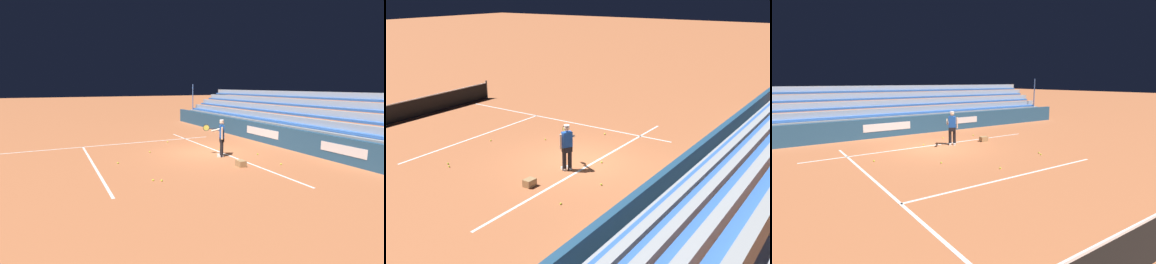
{
  "view_description": "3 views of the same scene",
  "coord_description": "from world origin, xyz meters",
  "views": [
    {
      "loc": [
        -12.58,
        7.04,
        3.26
      ],
      "look_at": [
        0.5,
        0.75,
        1.01
      ],
      "focal_mm": 28.0,
      "sensor_mm": 36.0,
      "label": 1
    },
    {
      "loc": [
        -13.26,
        -8.97,
        6.32
      ],
      "look_at": [
        0.4,
        0.35,
        1.02
      ],
      "focal_mm": 42.0,
      "sensor_mm": 36.0,
      "label": 2
    },
    {
      "loc": [
        6.9,
        12.66,
        3.23
      ],
      "look_at": [
        -0.93,
        1.02,
        0.82
      ],
      "focal_mm": 28.0,
      "sensor_mm": 36.0,
      "label": 3
    }
  ],
  "objects": [
    {
      "name": "tennis_ball_on_baseline",
      "position": [
        -1.4,
        -1.82,
        0.03
      ],
      "size": [
        0.07,
        0.07,
        0.07
      ],
      "primitive_type": "sphere",
      "color": "#CCE533",
      "rests_on": "ground"
    },
    {
      "name": "tennis_ball_far_right",
      "position": [
        -0.18,
        4.54,
        0.03
      ],
      "size": [
        0.07,
        0.07,
        0.07
      ],
      "primitive_type": "sphere",
      "color": "#CCE533",
      "rests_on": "ground"
    },
    {
      "name": "ball_box_cardboard",
      "position": [
        -2.8,
        0.13,
        0.13
      ],
      "size": [
        0.41,
        0.32,
        0.26
      ],
      "primitive_type": "cube",
      "rotation": [
        0.0,
        0.0,
        -0.05
      ],
      "color": "#A87F51",
      "rests_on": "ground"
    },
    {
      "name": "court_service_line_white",
      "position": [
        0.0,
        5.5,
        0.0
      ],
      "size": [
        8.22,
        0.1,
        0.01
      ],
      "primitive_type": "cube",
      "color": "white",
      "rests_on": "ground"
    },
    {
      "name": "tennis_ball_toward_net",
      "position": [
        0.34,
        -0.78,
        0.03
      ],
      "size": [
        0.07,
        0.07,
        0.07
      ],
      "primitive_type": "sphere",
      "color": "#CCE533",
      "rests_on": "ground"
    },
    {
      "name": "bleacher_stand",
      "position": [
        0.0,
        -6.33,
        0.76
      ],
      "size": [
        24.45,
        3.2,
        3.4
      ],
      "color": "#9EA3A8",
      "rests_on": "ground"
    },
    {
      "name": "tennis_player",
      "position": [
        -0.93,
        -0.06,
        0.89
      ],
      "size": [
        0.91,
        0.87,
        1.71
      ],
      "color": "black",
      "rests_on": "ground"
    },
    {
      "name": "back_wall_sponsor_board",
      "position": [
        -0.0,
        -4.1,
        0.55
      ],
      "size": [
        25.73,
        0.25,
        1.1
      ],
      "color": "navy",
      "rests_on": "ground"
    },
    {
      "name": "tennis_ball_stray_back",
      "position": [
        1.27,
        2.68,
        0.03
      ],
      "size": [
        0.07,
        0.07,
        0.07
      ],
      "primitive_type": "sphere",
      "color": "#CCE533",
      "rests_on": "ground"
    },
    {
      "name": "ground_plane",
      "position": [
        0.0,
        0.0,
        0.0
      ],
      "size": [
        160.0,
        160.0,
        0.0
      ],
      "primitive_type": "plane",
      "color": "#B7663D"
    },
    {
      "name": "tennis_ball_near_player",
      "position": [
        -3.04,
        3.94,
        0.03
      ],
      "size": [
        0.07,
        0.07,
        0.07
      ],
      "primitive_type": "sphere",
      "color": "#CCE533",
      "rests_on": "ground"
    },
    {
      "name": "tennis_ball_far_left",
      "position": [
        3.39,
        0.93,
        0.03
      ],
      "size": [
        0.07,
        0.07,
        0.07
      ],
      "primitive_type": "sphere",
      "color": "#CCE533",
      "rests_on": "ground"
    },
    {
      "name": "court_baseline_white",
      "position": [
        0.0,
        -0.5,
        0.0
      ],
      "size": [
        12.0,
        0.1,
        0.01
      ],
      "primitive_type": "cube",
      "color": "white",
      "rests_on": "ground"
    },
    {
      "name": "court_sideline_white",
      "position": [
        4.11,
        4.0,
        0.0
      ],
      "size": [
        0.1,
        12.0,
        0.01
      ],
      "primitive_type": "cube",
      "color": "white",
      "rests_on": "ground"
    },
    {
      "name": "tennis_ball_midcourt",
      "position": [
        -3.3,
        -1.53,
        0.03
      ],
      "size": [
        0.07,
        0.07,
        0.07
      ],
      "primitive_type": "sphere",
      "color": "#CCE533",
      "rests_on": "ground"
    },
    {
      "name": "tennis_ball_by_box",
      "position": [
        -3.2,
        3.68,
        0.03
      ],
      "size": [
        0.07,
        0.07,
        0.07
      ],
      "primitive_type": "sphere",
      "color": "#CCE533",
      "rests_on": "ground"
    }
  ]
}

